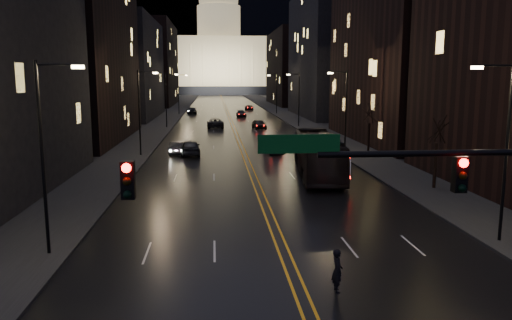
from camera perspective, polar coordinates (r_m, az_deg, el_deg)
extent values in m
cube|color=black|center=(143.25, -3.56, 6.10)|extent=(20.00, 320.00, 0.02)
cube|color=black|center=(143.61, -9.18, 6.04)|extent=(8.00, 320.00, 0.16)
cube|color=black|center=(144.24, 2.04, 6.17)|extent=(8.00, 320.00, 0.16)
cube|color=orange|center=(143.25, -3.56, 6.11)|extent=(0.62, 320.00, 0.01)
cube|color=black|center=(69.53, -20.21, 13.61)|extent=(12.00, 30.00, 28.00)
cube|color=black|center=(106.48, -14.67, 10.06)|extent=(12.00, 34.00, 20.00)
cube|color=black|center=(154.05, -11.66, 10.62)|extent=(12.00, 40.00, 24.00)
cube|color=black|center=(107.84, 8.33, 11.85)|extent=(12.00, 34.00, 26.00)
cube|color=black|center=(154.91, 4.23, 10.41)|extent=(12.00, 40.00, 22.00)
cube|color=black|center=(399.40, 1.49, 17.58)|extent=(520.00, 60.00, 130.00)
cube|color=black|center=(263.07, -4.18, 8.03)|extent=(90.00, 50.00, 4.00)
cube|color=#EBCE88|center=(263.11, -4.21, 11.08)|extent=(80.00, 36.00, 24.00)
cylinder|color=beige|center=(264.45, -4.27, 15.42)|extent=(22.00, 22.00, 16.00)
ellipsoid|color=beige|center=(265.83, -4.30, 17.78)|extent=(20.00, 20.00, 17.00)
cube|color=black|center=(13.43, -14.42, -2.23)|extent=(0.35, 0.30, 1.00)
cube|color=black|center=(14.86, 22.26, -1.53)|extent=(0.35, 0.30, 1.00)
sphere|color=#FF0705|center=(13.19, -14.61, -0.89)|extent=(0.24, 0.24, 0.24)
sphere|color=#FF0705|center=(14.64, 22.66, -0.32)|extent=(0.24, 0.24, 0.24)
cube|color=#053F14|center=(13.28, 4.94, 1.85)|extent=(2.20, 0.06, 0.50)
cylinder|color=black|center=(27.29, 26.69, 0.53)|extent=(0.16, 0.16, 9.00)
cylinder|color=black|center=(26.57, 25.70, 9.71)|extent=(1.80, 0.10, 0.10)
cube|color=#FFD999|center=(26.13, 23.96, 9.63)|extent=(0.50, 0.25, 0.15)
cylinder|color=black|center=(24.53, -23.20, -0.12)|extent=(0.16, 0.16, 9.00)
cylinder|color=black|center=(23.98, -21.80, 10.09)|extent=(1.80, 0.10, 0.10)
cube|color=#FFD999|center=(23.74, -19.68, 9.99)|extent=(0.50, 0.25, 0.15)
cylinder|color=black|center=(54.98, 10.23, 5.37)|extent=(0.16, 0.16, 9.00)
cylinder|color=black|center=(54.63, 9.44, 9.88)|extent=(1.80, 0.10, 0.10)
cube|color=#FFD999|center=(54.42, 8.50, 9.80)|extent=(0.50, 0.25, 0.15)
cylinder|color=black|center=(53.67, -13.19, 5.17)|extent=(0.16, 0.16, 9.00)
cylinder|color=black|center=(53.42, -12.40, 9.80)|extent=(1.80, 0.10, 0.10)
cube|color=#FFD999|center=(53.31, -11.42, 9.73)|extent=(0.50, 0.25, 0.15)
cylinder|color=black|center=(84.27, 4.93, 6.84)|extent=(0.16, 0.16, 9.00)
cylinder|color=black|center=(84.04, 4.36, 9.77)|extent=(1.80, 0.10, 0.10)
cube|color=#FFD999|center=(83.90, 3.74, 9.71)|extent=(0.50, 0.25, 0.15)
cylinder|color=black|center=(83.42, -10.24, 6.70)|extent=(0.16, 0.16, 9.00)
cylinder|color=black|center=(83.26, -9.71, 9.67)|extent=(1.80, 0.10, 0.10)
cube|color=#FFD999|center=(83.19, -9.08, 9.62)|extent=(0.50, 0.25, 0.15)
cylinder|color=black|center=(113.93, 2.36, 7.53)|extent=(0.16, 0.16, 9.00)
cylinder|color=black|center=(113.76, 1.92, 9.69)|extent=(1.80, 0.10, 0.10)
cube|color=#FFD999|center=(113.66, 1.46, 9.65)|extent=(0.50, 0.25, 0.15)
cylinder|color=black|center=(113.30, -8.84, 7.41)|extent=(0.16, 0.16, 9.00)
cylinder|color=black|center=(113.18, -8.44, 9.60)|extent=(1.80, 0.10, 0.10)
cube|color=#FFD999|center=(113.13, -7.97, 9.56)|extent=(0.50, 0.25, 0.15)
cylinder|color=black|center=(39.10, 19.78, -0.70)|extent=(0.24, 0.24, 3.50)
cylinder|color=black|center=(53.89, 12.75, 2.27)|extent=(0.24, 0.24, 3.50)
imported|color=black|center=(42.06, 7.13, 0.57)|extent=(4.30, 13.33, 3.65)
imported|color=black|center=(53.76, -7.50, 1.42)|extent=(2.32, 5.06, 1.68)
imported|color=black|center=(54.71, -8.96, 1.37)|extent=(1.68, 4.24, 1.37)
imported|color=black|center=(82.91, -4.68, 4.23)|extent=(2.79, 5.74, 1.57)
imported|color=black|center=(116.13, -7.37, 5.64)|extent=(2.73, 5.33, 1.48)
imported|color=black|center=(54.64, 2.05, 1.50)|extent=(2.06, 4.51, 1.43)
imported|color=black|center=(80.62, 0.35, 4.11)|extent=(2.33, 4.78, 1.57)
imported|color=black|center=(105.05, -1.70, 5.30)|extent=(1.98, 4.86, 1.41)
imported|color=black|center=(127.86, -0.79, 6.01)|extent=(2.38, 4.74, 1.29)
imported|color=black|center=(19.98, 9.28, -12.37)|extent=(0.43, 0.64, 1.73)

